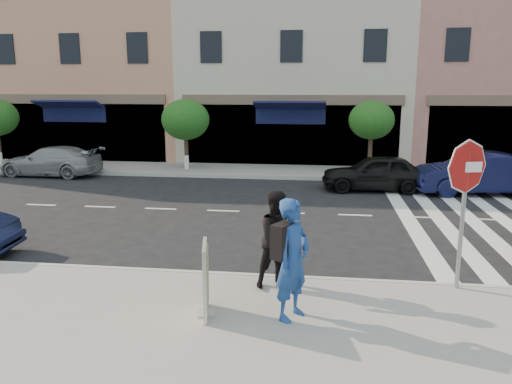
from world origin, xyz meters
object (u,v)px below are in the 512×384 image
object	(u,v)px
car_far_left	(51,161)
car_far_right	(479,174)
stop_sign	(466,183)
photographer	(293,259)
car_far_mid	(376,173)
walker	(279,240)
poster_board	(206,280)

from	to	relation	value
car_far_left	car_far_right	world-z (taller)	car_far_right
stop_sign	car_far_left	world-z (taller)	stop_sign
stop_sign	photographer	distance (m)	3.47
car_far_left	car_far_right	size ratio (longest dim) A/B	0.96
car_far_left	stop_sign	bearing A→B (deg)	55.45
photographer	car_far_mid	world-z (taller)	photographer
photographer	car_far_right	bearing A→B (deg)	1.17
stop_sign	car_far_mid	bearing A→B (deg)	79.67
walker	car_far_right	bearing A→B (deg)	26.69
walker	car_far_mid	size ratio (longest dim) A/B	0.46
photographer	car_far_right	xyz separation A→B (m)	(5.95, 10.83, -0.38)
photographer	car_far_mid	xyz separation A→B (m)	(2.40, 11.00, -0.46)
photographer	stop_sign	bearing A→B (deg)	-31.91
stop_sign	car_far_mid	world-z (taller)	stop_sign
walker	car_far_mid	distance (m)	10.15
walker	poster_board	bearing A→B (deg)	-159.05
stop_sign	photographer	world-z (taller)	stop_sign
poster_board	car_far_mid	distance (m)	11.71
stop_sign	poster_board	world-z (taller)	stop_sign
photographer	poster_board	size ratio (longest dim) A/B	1.63
stop_sign	walker	size ratio (longest dim) A/B	1.53
stop_sign	photographer	size ratio (longest dim) A/B	1.40
walker	car_far_left	distance (m)	15.43
walker	car_far_mid	xyz separation A→B (m)	(2.72, 9.77, -0.38)
stop_sign	walker	bearing A→B (deg)	172.32
car_far_right	stop_sign	bearing A→B (deg)	-23.48
photographer	car_far_mid	bearing A→B (deg)	17.64
poster_board	car_far_left	bearing A→B (deg)	116.20
car_far_mid	poster_board	bearing A→B (deg)	-21.98
photographer	car_far_left	bearing A→B (deg)	71.78
car_far_left	walker	bearing A→B (deg)	47.07
car_far_mid	photographer	bearing A→B (deg)	-15.45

